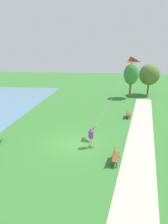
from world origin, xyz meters
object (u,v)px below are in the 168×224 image
Objects in this scene: person_kite_flyer at (91,136)px; tree_treeline_right at (149,74)px; flying_kite at (130,61)px; tree_horizon_far at (131,74)px; park_bench_far_walkway at (128,113)px; park_bench_near_walkway at (115,156)px.

tree_treeline_right is (8.85, 21.85, 2.77)m from person_kite_flyer.
tree_horizon_far is (2.14, 16.16, -2.83)m from flying_kite.
park_bench_far_walkway is 14.86m from tree_treeline_right.
tree_treeline_right is at bearing 73.84° from park_bench_near_walkway.
flying_kite is at bearing 76.51° from park_bench_near_walkway.
flying_kite is 0.94× the size of tree_horizon_far.
tree_horizon_far reaches higher than tree_treeline_right.
park_bench_far_walkway is at bearing 64.51° from person_kite_flyer.
flying_kite is (3.12, 2.93, 5.89)m from person_kite_flyer.
tree_treeline_right reaches higher than person_kite_flyer.
park_bench_far_walkway is 0.27× the size of tree_treeline_right.
tree_horizon_far is (3.34, 21.18, 3.60)m from park_bench_near_walkway.
tree_horizon_far reaches higher than park_bench_near_walkway.
person_kite_flyer is 9.13m from park_bench_far_walkway.
person_kite_flyer is 23.74m from tree_treeline_right.
tree_treeline_right is at bearing 73.14° from flying_kite.
park_bench_near_walkway is at bearing -47.42° from person_kite_flyer.
tree_horizon_far is (-3.59, -2.76, 0.30)m from tree_treeline_right.
tree_treeline_right is at bearing 70.11° from park_bench_far_walkway.
person_kite_flyer is at bearing -115.49° from park_bench_far_walkway.
tree_horizon_far is (1.34, 10.87, 3.60)m from park_bench_far_walkway.
tree_treeline_right reaches higher than park_bench_near_walkway.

